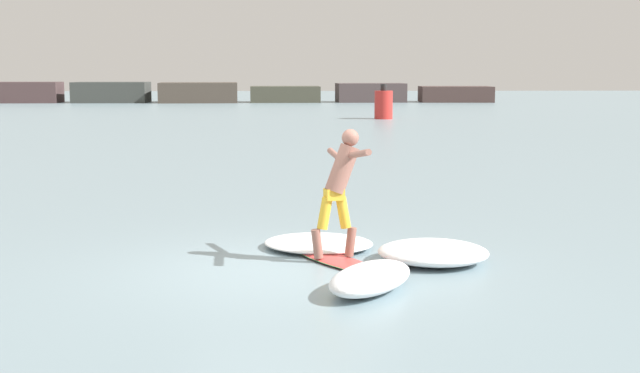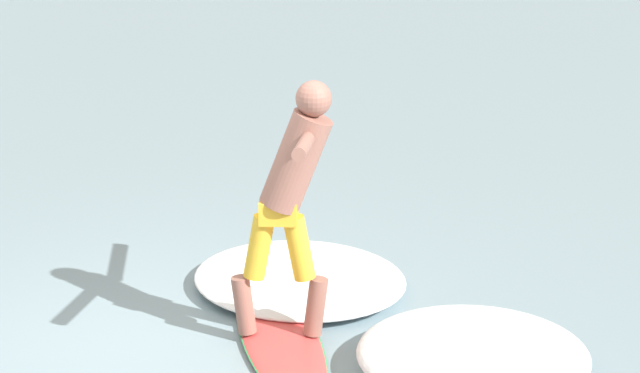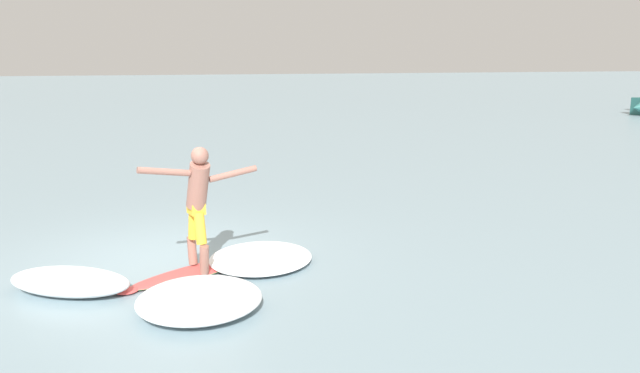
{
  "view_description": "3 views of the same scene",
  "coord_description": "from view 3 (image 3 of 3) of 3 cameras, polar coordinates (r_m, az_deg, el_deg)",
  "views": [
    {
      "loc": [
        0.04,
        -11.88,
        2.72
      ],
      "look_at": [
        0.65,
        2.35,
        0.83
      ],
      "focal_mm": 50.0,
      "sensor_mm": 36.0,
      "label": 1
    },
    {
      "loc": [
        4.06,
        -8.6,
        4.38
      ],
      "look_at": [
        0.82,
        1.28,
        0.9
      ],
      "focal_mm": 85.0,
      "sensor_mm": 36.0,
      "label": 2
    },
    {
      "loc": [
        9.58,
        -0.16,
        3.1
      ],
      "look_at": [
        0.77,
        2.36,
        1.18
      ],
      "focal_mm": 35.0,
      "sensor_mm": 36.0,
      "label": 3
    }
  ],
  "objects": [
    {
      "name": "wave_foam_at_tail",
      "position": [
        9.01,
        -21.9,
        -8.06
      ],
      "size": [
        1.53,
        1.88,
        0.33
      ],
      "color": "white",
      "rests_on": "ground"
    },
    {
      "name": "surfer",
      "position": [
        8.95,
        -11.09,
        -0.99
      ],
      "size": [
        0.8,
        1.68,
        1.83
      ],
      "color": "#936153",
      "rests_on": "surfboard"
    },
    {
      "name": "wave_foam_at_nose",
      "position": [
        7.99,
        -10.96,
        -10.07
      ],
      "size": [
        2.2,
        2.2,
        0.29
      ],
      "color": "white",
      "rests_on": "ground"
    },
    {
      "name": "ground_plane",
      "position": [
        10.07,
        -14.36,
        -6.47
      ],
      "size": [
        200.0,
        200.0,
        0.0
      ],
      "primitive_type": "plane",
      "color": "#7B959F"
    },
    {
      "name": "surfboard",
      "position": [
        9.33,
        -11.24,
        -7.6
      ],
      "size": [
        1.55,
        2.32,
        0.2
      ],
      "color": "#DF4844",
      "rests_on": "ground"
    },
    {
      "name": "wave_foam_beside",
      "position": [
        9.62,
        -5.44,
        -6.5
      ],
      "size": [
        2.25,
        2.21,
        0.16
      ],
      "color": "white",
      "rests_on": "ground"
    }
  ]
}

